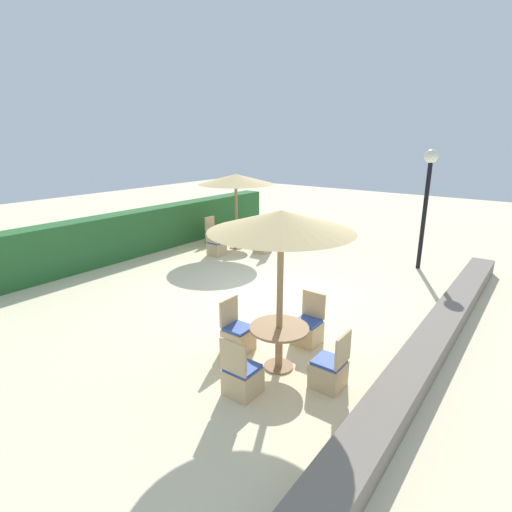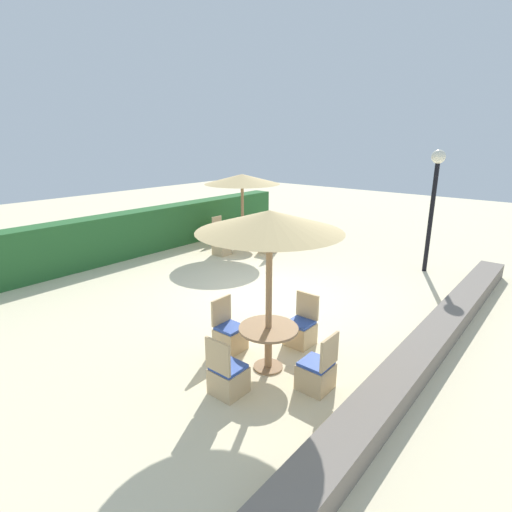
# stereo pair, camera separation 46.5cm
# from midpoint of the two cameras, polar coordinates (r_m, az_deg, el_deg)

# --- Properties ---
(ground_plane) EXTENTS (40.00, 40.00, 0.00)m
(ground_plane) POSITION_cam_midpoint_polar(r_m,az_deg,el_deg) (9.50, 4.21, -5.88)
(ground_plane) COLOR beige
(hedge_row) EXTENTS (13.00, 0.70, 1.40)m
(hedge_row) POSITION_cam_midpoint_polar(r_m,az_deg,el_deg) (13.21, -16.03, 3.15)
(hedge_row) COLOR #28602D
(hedge_row) RESTS_ON ground_plane
(stone_border) EXTENTS (10.00, 0.56, 0.37)m
(stone_border) POSITION_cam_midpoint_polar(r_m,az_deg,el_deg) (8.09, 25.78, -10.34)
(stone_border) COLOR slate
(stone_border) RESTS_ON ground_plane
(lamp_post) EXTENTS (0.36, 0.36, 3.32)m
(lamp_post) POSITION_cam_midpoint_polar(r_m,az_deg,el_deg) (11.88, 25.21, 8.89)
(lamp_post) COLOR black
(lamp_post) RESTS_ON ground_plane
(parasol_front_left) EXTENTS (2.21, 2.21, 2.61)m
(parasol_front_left) POSITION_cam_midpoint_polar(r_m,az_deg,el_deg) (5.89, 4.22, 4.82)
(parasol_front_left) COLOR #93704C
(parasol_front_left) RESTS_ON ground_plane
(round_table_front_left) EXTENTS (0.96, 0.96, 0.73)m
(round_table_front_left) POSITION_cam_midpoint_polar(r_m,az_deg,el_deg) (6.53, 3.87, -11.54)
(round_table_front_left) COLOR #93704C
(round_table_front_left) RESTS_ON ground_plane
(patio_chair_front_left_west) EXTENTS (0.46, 0.46, 0.93)m
(patio_chair_front_left_west) POSITION_cam_midpoint_polar(r_m,az_deg,el_deg) (6.09, -1.78, -16.96)
(patio_chair_front_left_west) COLOR tan
(patio_chair_front_left_west) RESTS_ON ground_plane
(patio_chair_front_left_north) EXTENTS (0.46, 0.46, 0.93)m
(patio_chair_front_left_north) POSITION_cam_midpoint_polar(r_m,az_deg,el_deg) (7.19, -1.91, -11.31)
(patio_chair_front_left_north) COLOR tan
(patio_chair_front_left_north) RESTS_ON ground_plane
(patio_chair_front_left_east) EXTENTS (0.46, 0.46, 0.93)m
(patio_chair_front_left_east) POSITION_cam_midpoint_polar(r_m,az_deg,el_deg) (7.43, 8.23, -10.52)
(patio_chair_front_left_east) COLOR tan
(patio_chair_front_left_east) RESTS_ON ground_plane
(patio_chair_front_left_south) EXTENTS (0.46, 0.46, 0.93)m
(patio_chair_front_left_south) POSITION_cam_midpoint_polar(r_m,az_deg,el_deg) (6.28, 10.84, -16.14)
(patio_chair_front_left_south) COLOR tan
(patio_chair_front_left_south) RESTS_ON ground_plane
(parasol_back_right) EXTENTS (2.48, 2.48, 2.48)m
(parasol_back_right) POSITION_cam_midpoint_polar(r_m,az_deg,el_deg) (13.25, -0.97, 10.88)
(parasol_back_right) COLOR #93704C
(parasol_back_right) RESTS_ON ground_plane
(round_table_back_right) EXTENTS (1.14, 1.14, 0.74)m
(round_table_back_right) POSITION_cam_midpoint_polar(r_m,az_deg,el_deg) (13.53, -0.94, 3.64)
(round_table_back_right) COLOR #93704C
(round_table_back_right) RESTS_ON ground_plane
(patio_chair_back_right_south) EXTENTS (0.46, 0.46, 0.93)m
(patio_chair_back_right_south) POSITION_cam_midpoint_polar(r_m,az_deg,el_deg) (13.00, 2.77, 1.59)
(patio_chair_back_right_south) COLOR tan
(patio_chair_back_right_south) RESTS_ON ground_plane
(patio_chair_back_right_north) EXTENTS (0.46, 0.46, 0.93)m
(patio_chair_back_right_north) POSITION_cam_midpoint_polar(r_m,az_deg,el_deg) (14.29, -4.11, 2.94)
(patio_chair_back_right_north) COLOR tan
(patio_chair_back_right_north) RESTS_ON ground_plane
(patio_chair_back_right_west) EXTENTS (0.46, 0.46, 0.93)m
(patio_chair_back_right_west) POSITION_cam_midpoint_polar(r_m,az_deg,el_deg) (12.79, -3.93, 1.31)
(patio_chair_back_right_west) COLOR tan
(patio_chair_back_right_west) RESTS_ON ground_plane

